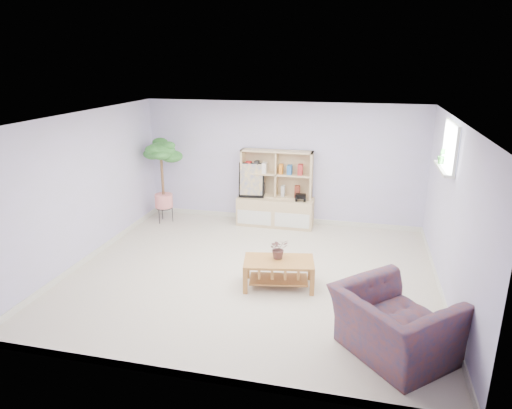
% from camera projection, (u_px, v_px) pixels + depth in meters
% --- Properties ---
extents(floor, '(5.50, 5.00, 0.01)m').
position_uv_depth(floor, '(252.00, 274.00, 7.03)').
color(floor, '#C8B695').
rests_on(floor, ground).
extents(ceiling, '(5.50, 5.00, 0.01)m').
position_uv_depth(ceiling, '(252.00, 117.00, 6.30)').
color(ceiling, white).
rests_on(ceiling, walls).
extents(walls, '(5.51, 5.01, 2.40)m').
position_uv_depth(walls, '(252.00, 200.00, 6.66)').
color(walls, silver).
rests_on(walls, floor).
extents(baseboard, '(5.50, 5.00, 0.10)m').
position_uv_depth(baseboard, '(252.00, 271.00, 7.02)').
color(baseboard, silver).
rests_on(baseboard, floor).
extents(window, '(0.10, 0.98, 0.68)m').
position_uv_depth(window, '(451.00, 146.00, 6.38)').
color(window, silver).
rests_on(window, walls).
extents(window_sill, '(0.14, 1.00, 0.04)m').
position_uv_depth(window_sill, '(444.00, 169.00, 6.49)').
color(window_sill, silver).
rests_on(window_sill, walls).
extents(storage_unit, '(1.49, 0.50, 1.49)m').
position_uv_depth(storage_unit, '(276.00, 189.00, 8.90)').
color(storage_unit, tan).
rests_on(storage_unit, floor).
extents(poster, '(0.51, 0.17, 0.69)m').
position_uv_depth(poster, '(251.00, 180.00, 8.91)').
color(poster, yellow).
rests_on(poster, storage_unit).
extents(toy_truck, '(0.31, 0.23, 0.15)m').
position_uv_depth(toy_truck, '(301.00, 197.00, 8.76)').
color(toy_truck, black).
rests_on(toy_truck, storage_unit).
extents(coffee_table, '(1.08, 0.72, 0.41)m').
position_uv_depth(coffee_table, '(279.00, 273.00, 6.61)').
color(coffee_table, brown).
rests_on(coffee_table, floor).
extents(table_plant, '(0.35, 0.34, 0.30)m').
position_uv_depth(table_plant, '(279.00, 249.00, 6.58)').
color(table_plant, '#185820').
rests_on(table_plant, coffee_table).
extents(floor_tree, '(0.73, 0.73, 1.69)m').
position_uv_depth(floor_tree, '(163.00, 181.00, 9.06)').
color(floor_tree, '#2F6925').
rests_on(floor_tree, floor).
extents(armchair, '(1.55, 1.56, 0.87)m').
position_uv_depth(armchair, '(394.00, 320.00, 4.99)').
color(armchair, navy).
rests_on(armchair, floor).
extents(sill_plant, '(0.16, 0.14, 0.24)m').
position_uv_depth(sill_plant, '(442.00, 156.00, 6.66)').
color(sill_plant, '#2F6925').
rests_on(sill_plant, window_sill).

